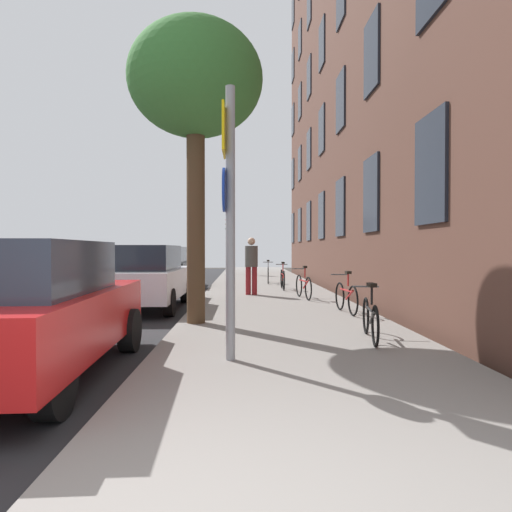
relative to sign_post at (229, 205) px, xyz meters
name	(u,v)px	position (x,y,z in m)	size (l,w,h in m)	color
ground_plane	(172,290)	(-2.49, 11.22, -2.10)	(41.80, 41.80, 0.00)	#332D28
road_asphalt	(115,290)	(-4.59, 11.22, -2.09)	(7.00, 38.00, 0.01)	#232326
sidewalk	(266,289)	(1.01, 11.22, -2.04)	(4.20, 38.00, 0.12)	gray
building_facade	(338,41)	(3.61, 10.72, 7.00)	(0.56, 27.00, 18.17)	#513328
sign_post	(229,205)	(0.00, 0.00, 0.00)	(0.16, 0.60, 3.48)	gray
traffic_light	(230,234)	(-0.60, 20.42, 0.29)	(0.43, 0.24, 3.30)	black
tree_near	(196,84)	(-0.72, 2.96, 2.60)	(2.57, 2.57, 5.76)	#4C3823
bicycle_0	(370,318)	(2.16, 1.21, -1.63)	(0.42, 1.66, 0.90)	black
bicycle_1	(346,297)	(2.47, 4.21, -1.61)	(0.42, 1.61, 0.94)	black
bicycle_2	(304,286)	(1.91, 7.21, -1.61)	(0.42, 1.70, 0.94)	black
bicycle_3	(283,279)	(1.57, 10.21, -1.60)	(0.42, 1.70, 0.97)	black
bicycle_4	(268,274)	(1.22, 13.21, -1.60)	(0.42, 1.68, 0.97)	black
pedestrian_0	(251,262)	(0.43, 8.33, -0.96)	(0.43, 0.43, 1.78)	maroon
car_0	(29,308)	(-2.32, -0.43, -1.26)	(1.97, 4.29, 1.62)	red
car_1	(145,276)	(-2.32, 5.86, -1.26)	(1.89, 4.40, 1.62)	silver
car_2	(166,267)	(-2.86, 12.28, -1.26)	(1.86, 4.43, 1.62)	black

